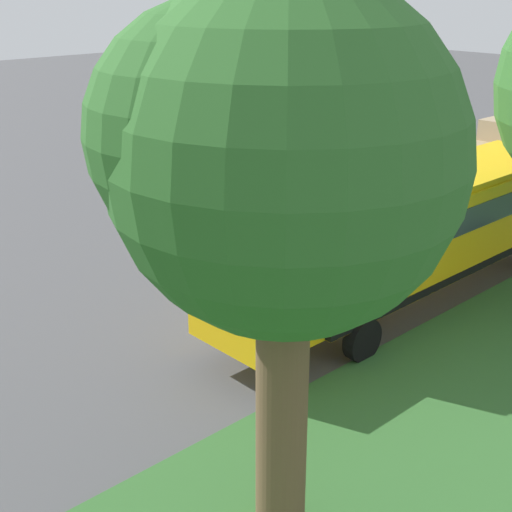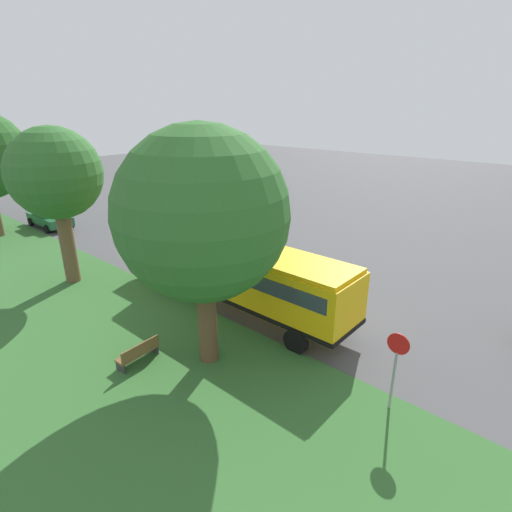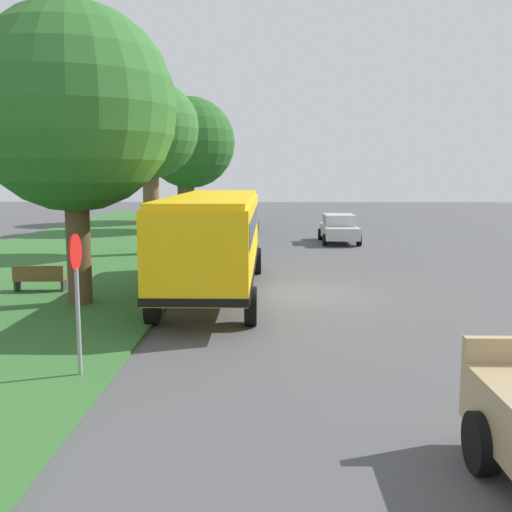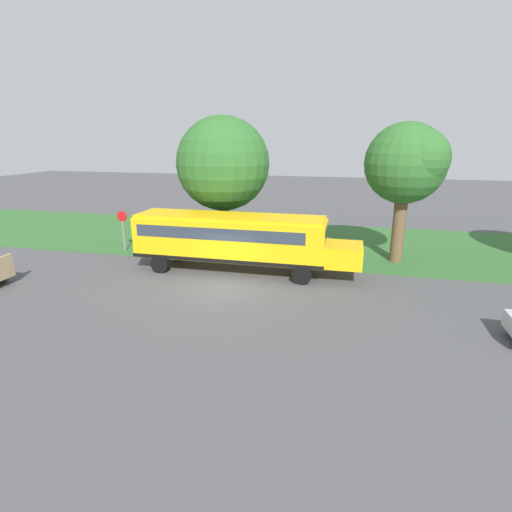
# 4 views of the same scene
# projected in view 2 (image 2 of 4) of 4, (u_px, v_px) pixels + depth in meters

# --- Properties ---
(ground_plane) EXTENTS (120.00, 120.00, 0.00)m
(ground_plane) POSITION_uv_depth(u_px,v_px,m) (278.00, 289.00, 20.73)
(ground_plane) COLOR #4C4C4F
(grass_verge) EXTENTS (12.00, 80.00, 0.08)m
(grass_verge) POSITION_uv_depth(u_px,v_px,m) (98.00, 383.00, 13.67)
(grass_verge) COLOR #33662D
(grass_verge) RESTS_ON ground
(school_bus) EXTENTS (2.84, 12.42, 3.16)m
(school_bus) POSITION_uv_depth(u_px,v_px,m) (242.00, 271.00, 18.06)
(school_bus) COLOR yellow
(school_bus) RESTS_ON ground
(car_silver_nearest) EXTENTS (2.02, 4.40, 1.56)m
(car_silver_nearest) POSITION_uv_depth(u_px,v_px,m) (157.00, 215.00, 31.12)
(car_silver_nearest) COLOR #B7B7BC
(car_silver_nearest) RESTS_ON ground
(car_green_middle) EXTENTS (2.02, 4.40, 1.56)m
(car_green_middle) POSITION_uv_depth(u_px,v_px,m) (49.00, 216.00, 30.96)
(car_green_middle) COLOR #236038
(car_green_middle) RESTS_ON ground
(oak_tree_beside_bus) EXTENTS (5.80, 5.80, 8.54)m
(oak_tree_beside_bus) POSITION_uv_depth(u_px,v_px,m) (198.00, 216.00, 12.95)
(oak_tree_beside_bus) COLOR brown
(oak_tree_beside_bus) RESTS_ON ground
(oak_tree_roadside_mid) EXTENTS (4.52, 4.52, 8.08)m
(oak_tree_roadside_mid) POSITION_uv_depth(u_px,v_px,m) (56.00, 172.00, 19.69)
(oak_tree_roadside_mid) COLOR brown
(oak_tree_roadside_mid) RESTS_ON ground
(stop_sign) EXTENTS (0.08, 0.68, 2.74)m
(stop_sign) POSITION_uv_depth(u_px,v_px,m) (396.00, 363.00, 11.92)
(stop_sign) COLOR gray
(stop_sign) RESTS_ON ground
(park_bench) EXTENTS (1.63, 0.59, 0.92)m
(park_bench) POSITION_uv_depth(u_px,v_px,m) (138.00, 353.00, 14.56)
(park_bench) COLOR brown
(park_bench) RESTS_ON ground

